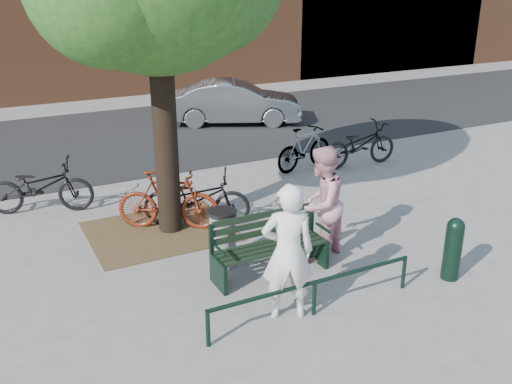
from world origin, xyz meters
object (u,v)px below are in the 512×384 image
parked_car (235,102)px  bicycle_c (197,198)px  litter_bin (223,238)px  person_left (288,252)px  bollard (453,247)px  park_bench (268,243)px  person_right (321,204)px

parked_car → bicycle_c: bearing=174.6°
litter_bin → parked_car: 8.88m
litter_bin → bicycle_c: 1.61m
person_left → bicycle_c: (0.03, 3.25, -0.42)m
bollard → bicycle_c: bearing=126.6°
litter_bin → parked_car: size_ratio=0.23×
parked_car → park_bench: bearing=-177.0°
park_bench → bollard: park_bench is taller
bollard → litter_bin: size_ratio=1.06×
litter_bin → bicycle_c: bearing=82.6°
bicycle_c → parked_car: size_ratio=0.49×
park_bench → parked_car: bearing=68.0°
bicycle_c → bollard: bearing=-116.9°
person_left → bollard: person_left is taller
person_left → parked_car: bearing=-89.0°
person_left → bollard: (2.63, -0.25, -0.41)m
person_left → parked_car: size_ratio=0.48×
parked_car → litter_bin: bearing=178.7°
person_left → bollard: size_ratio=1.92×
person_left → bicycle_c: size_ratio=0.97×
person_right → parked_car: 8.78m
park_bench → bicycle_c: bicycle_c is taller
bollard → litter_bin: (-2.80, 1.90, -0.06)m
parked_car → person_right: bearing=-171.4°
litter_bin → bicycle_c: size_ratio=0.48×
park_bench → person_left: 1.26m
person_left → person_right: (1.28, 1.19, -0.01)m
park_bench → bollard: size_ratio=1.81×
litter_bin → bicycle_c: (0.21, 1.60, 0.04)m
person_right → litter_bin: bearing=-47.8°
litter_bin → bicycle_c: bicycle_c is taller
person_left → person_right: bearing=-114.6°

